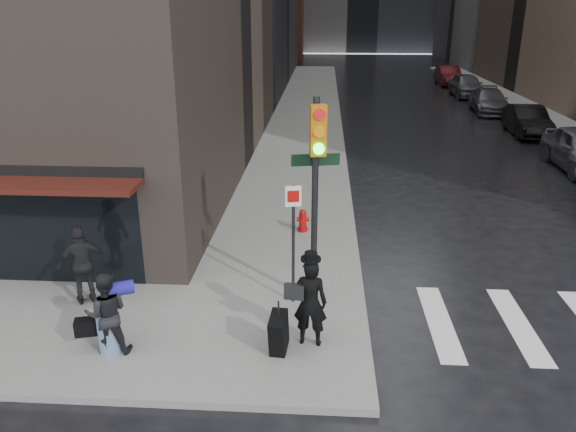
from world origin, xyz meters
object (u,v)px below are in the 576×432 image
at_px(traffic_light, 314,177).
at_px(fire_hydrant, 303,221).
at_px(parked_car_4, 467,85).
at_px(parked_car_5, 448,75).
at_px(man_jeans, 106,313).
at_px(man_greycoat, 83,265).
at_px(parked_car_2, 527,121).
at_px(parked_car_3, 489,101).
at_px(man_overcoat, 304,307).

height_order(traffic_light, fire_hydrant, traffic_light).
distance_m(parked_car_4, parked_car_5, 6.46).
bearing_deg(parked_car_5, man_jeans, -109.23).
height_order(man_greycoat, parked_car_2, man_greycoat).
xyz_separation_m(fire_hydrant, parked_car_2, (10.76, 14.02, 0.29)).
height_order(traffic_light, parked_car_5, traffic_light).
bearing_deg(parked_car_3, parked_car_5, 93.85).
xyz_separation_m(man_jeans, man_greycoat, (-1.17, 1.80, 0.07)).
xyz_separation_m(fire_hydrant, parked_car_5, (10.73, 33.40, 0.32)).
distance_m(fire_hydrant, parked_car_3, 23.07).
bearing_deg(man_greycoat, man_jeans, 94.73).
bearing_deg(man_overcoat, parked_car_5, -98.94).
bearing_deg(parked_car_2, parked_car_4, 92.80).
bearing_deg(parked_car_3, man_overcoat, -107.21).
height_order(parked_car_4, parked_car_5, parked_car_4).
bearing_deg(parked_car_2, traffic_light, -117.24).
bearing_deg(parked_car_5, parked_car_3, -90.23).
bearing_deg(parked_car_3, man_jeans, -113.20).
xyz_separation_m(man_overcoat, fire_hydrant, (-0.23, 5.71, -0.51)).
xyz_separation_m(man_jeans, parked_car_2, (14.07, 20.18, -0.22)).
relative_size(fire_hydrant, parked_car_5, 0.14).
xyz_separation_m(man_jeans, parked_car_4, (14.03, 33.10, -0.14)).
distance_m(man_jeans, parked_car_3, 30.06).
relative_size(man_overcoat, parked_car_2, 0.43).
relative_size(man_greycoat, traffic_light, 0.40).
relative_size(man_jeans, traffic_light, 0.37).
height_order(man_overcoat, parked_car_5, man_overcoat).
bearing_deg(man_overcoat, parked_car_3, -105.53).
height_order(man_jeans, parked_car_5, man_jeans).
height_order(man_overcoat, traffic_light, traffic_light).
bearing_deg(parked_car_2, fire_hydrant, -124.88).
bearing_deg(man_overcoat, man_jeans, 13.24).
relative_size(traffic_light, parked_car_2, 0.99).
height_order(man_overcoat, parked_car_2, man_overcoat).
bearing_deg(parked_car_5, man_greycoat, -111.63).
xyz_separation_m(man_jeans, parked_car_3, (13.92, 26.64, -0.25)).
distance_m(man_overcoat, parked_car_3, 28.18).
relative_size(man_overcoat, parked_car_4, 0.40).
bearing_deg(fire_hydrant, parked_car_2, 52.51).
relative_size(parked_car_3, parked_car_5, 1.05).
bearing_deg(man_overcoat, parked_car_2, -111.98).
xyz_separation_m(man_greycoat, fire_hydrant, (4.48, 4.36, -0.59)).
xyz_separation_m(traffic_light, parked_car_4, (10.35, 31.02, -2.17)).
distance_m(traffic_light, parked_car_5, 38.95).
relative_size(man_overcoat, man_greycoat, 1.09).
distance_m(fire_hydrant, parked_car_5, 35.08).
bearing_deg(parked_car_5, man_overcoat, -104.71).
bearing_deg(parked_car_5, fire_hydrant, -107.50).
xyz_separation_m(man_jeans, fire_hydrant, (3.31, 6.16, -0.51)).
distance_m(man_overcoat, parked_car_5, 40.50).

